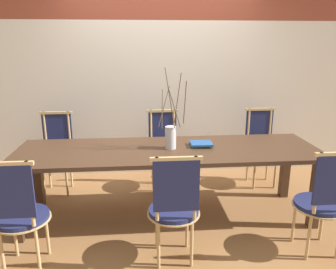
% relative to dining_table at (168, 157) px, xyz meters
% --- Properties ---
extents(ground_plane, '(16.00, 16.00, 0.00)m').
position_rel_dining_table_xyz_m(ground_plane, '(0.00, 0.00, -0.66)').
color(ground_plane, olive).
extents(wall_rear, '(12.00, 0.06, 3.20)m').
position_rel_dining_table_xyz_m(wall_rear, '(0.00, 1.29, 0.94)').
color(wall_rear, beige).
rests_on(wall_rear, ground_plane).
extents(dining_table, '(3.04, 0.89, 0.75)m').
position_rel_dining_table_xyz_m(dining_table, '(0.00, 0.00, 0.00)').
color(dining_table, '#422B1C').
rests_on(dining_table, ground_plane).
extents(chair_near_leftend, '(0.44, 0.44, 0.97)m').
position_rel_dining_table_xyz_m(chair_near_leftend, '(-1.22, -0.76, -0.15)').
color(chair_near_leftend, '#1E234C').
rests_on(chair_near_leftend, ground_plane).
extents(chair_near_left, '(0.44, 0.44, 0.97)m').
position_rel_dining_table_xyz_m(chair_near_left, '(-0.01, -0.76, -0.15)').
color(chair_near_left, '#1E234C').
rests_on(chair_near_left, ground_plane).
extents(chair_near_center, '(0.44, 0.44, 0.97)m').
position_rel_dining_table_xyz_m(chair_near_center, '(1.24, -0.76, -0.15)').
color(chair_near_center, '#1E234C').
rests_on(chair_near_center, ground_plane).
extents(chair_far_leftend, '(0.44, 0.44, 0.97)m').
position_rel_dining_table_xyz_m(chair_far_leftend, '(-1.29, 0.76, -0.15)').
color(chair_far_leftend, '#1E234C').
rests_on(chair_far_leftend, ground_plane).
extents(chair_far_left, '(0.44, 0.44, 0.97)m').
position_rel_dining_table_xyz_m(chair_far_left, '(0.01, 0.76, -0.15)').
color(chair_far_left, '#1E234C').
rests_on(chair_far_left, ground_plane).
extents(chair_far_center, '(0.44, 0.44, 0.97)m').
position_rel_dining_table_xyz_m(chair_far_center, '(1.26, 0.76, -0.15)').
color(chair_far_center, '#1E234C').
rests_on(chair_far_center, ground_plane).
extents(vase_centerpiece, '(0.28, 0.28, 0.81)m').
position_rel_dining_table_xyz_m(vase_centerpiece, '(0.03, 0.01, 0.22)').
color(vase_centerpiece, silver).
rests_on(vase_centerpiece, dining_table).
extents(book_stack, '(0.23, 0.20, 0.04)m').
position_rel_dining_table_xyz_m(book_stack, '(0.35, 0.06, 0.11)').
color(book_stack, '#1E6B4C').
rests_on(book_stack, dining_table).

